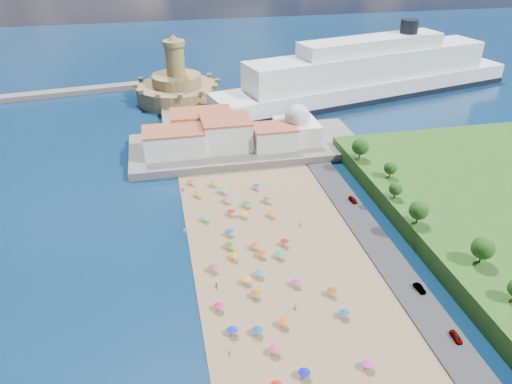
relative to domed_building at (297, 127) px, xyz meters
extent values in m
plane|color=#071938|center=(-30.00, -71.00, -8.97)|extent=(700.00, 700.00, 0.00)
cube|color=#59544C|center=(-20.00, 2.00, -7.47)|extent=(90.00, 36.00, 3.00)
cube|color=#59544C|center=(-42.00, 37.00, -7.77)|extent=(18.00, 70.00, 2.40)
cube|color=silver|center=(-48.00, -2.00, -1.47)|extent=(22.00, 14.00, 9.00)
cube|color=silver|center=(-28.00, 0.00, -0.47)|extent=(18.00, 16.00, 11.00)
cube|color=silver|center=(-10.00, -4.00, -1.97)|extent=(16.00, 12.00, 8.00)
cube|color=silver|center=(-36.00, 12.00, -0.97)|extent=(24.00, 14.00, 10.00)
cube|color=silver|center=(0.00, 0.00, -1.97)|extent=(16.00, 16.00, 8.00)
sphere|color=silver|center=(0.00, 0.00, 4.03)|extent=(10.00, 10.00, 10.00)
cylinder|color=silver|center=(0.00, 0.00, 7.83)|extent=(1.20, 1.20, 1.60)
cylinder|color=#A48A52|center=(-42.00, 67.00, -4.97)|extent=(40.00, 40.00, 8.00)
cylinder|color=#A48A52|center=(-42.00, 67.00, 1.53)|extent=(24.00, 24.00, 5.00)
cylinder|color=#A48A52|center=(-42.00, 67.00, 11.03)|extent=(9.00, 9.00, 14.00)
cylinder|color=#A48A52|center=(-42.00, 67.00, 19.23)|extent=(10.40, 10.40, 2.40)
cone|color=#A48A52|center=(-42.00, 67.00, 21.93)|extent=(6.00, 6.00, 3.00)
cube|color=black|center=(52.45, 53.84, -7.65)|extent=(165.98, 62.69, 2.65)
cube|color=white|center=(52.45, 53.84, -4.06)|extent=(164.92, 62.06, 9.83)
cube|color=white|center=(52.45, 53.84, 7.41)|extent=(132.04, 50.07, 13.11)
cube|color=white|center=(52.45, 53.84, 17.25)|extent=(77.92, 32.93, 6.56)
cylinder|color=black|center=(73.68, 59.00, 23.80)|extent=(8.74, 8.74, 6.56)
cylinder|color=gray|center=(-15.65, -87.01, -7.72)|extent=(0.07, 0.07, 2.00)
cone|color=#A03C0E|center=(-15.65, -87.01, -6.82)|extent=(2.50, 2.50, 0.60)
cylinder|color=gray|center=(-30.23, -47.59, -7.72)|extent=(0.07, 0.07, 2.00)
cone|color=orange|center=(-30.23, -47.59, -6.82)|extent=(2.50, 2.50, 0.60)
cylinder|color=gray|center=(-31.59, -76.49, -7.72)|extent=(0.07, 0.07, 2.00)
cone|color=#107B98|center=(-31.59, -76.49, -6.82)|extent=(2.50, 2.50, 0.60)
cylinder|color=gray|center=(-35.24, -78.44, -7.72)|extent=(0.07, 0.07, 2.00)
cone|color=orange|center=(-35.24, -78.44, -6.82)|extent=(2.50, 2.50, 0.60)
cylinder|color=gray|center=(-28.19, -41.47, -7.72)|extent=(0.07, 0.07, 2.00)
cone|color=#136D32|center=(-28.19, -41.47, -6.82)|extent=(2.50, 2.50, 0.60)
cylinder|color=gray|center=(-43.44, -86.52, -7.72)|extent=(0.07, 0.07, 2.00)
cone|color=#D8114E|center=(-43.44, -86.52, -6.82)|extent=(2.50, 2.50, 0.60)
cylinder|color=gray|center=(-24.39, -69.87, -7.72)|extent=(0.07, 0.07, 2.00)
cone|color=#0F8A6D|center=(-24.39, -69.87, -6.82)|extent=(2.50, 2.50, 0.60)
cylinder|color=gray|center=(-15.48, -94.85, -7.72)|extent=(0.07, 0.07, 2.00)
cone|color=#0E5184|center=(-15.48, -94.85, -6.82)|extent=(2.50, 2.50, 0.60)
cylinder|color=gray|center=(-33.78, -102.17, -7.72)|extent=(0.07, 0.07, 2.00)
cone|color=#CB2B58|center=(-33.78, -102.17, -6.82)|extent=(2.50, 2.50, 0.60)
cylinder|color=gray|center=(-36.05, -56.18, -7.72)|extent=(0.07, 0.07, 2.00)
cone|color=#0E38B6|center=(-36.05, -56.18, -6.82)|extent=(2.50, 2.50, 0.60)
cone|color=red|center=(-35.64, -111.26, -6.82)|extent=(2.50, 2.50, 0.60)
cylinder|color=gray|center=(-36.19, -96.03, -7.72)|extent=(0.07, 0.07, 2.00)
cone|color=navy|center=(-36.19, -96.03, -6.82)|extent=(2.50, 2.50, 0.60)
cylinder|color=gray|center=(-41.95, -47.41, -7.72)|extent=(0.07, 0.07, 2.00)
cone|color=#109384|center=(-41.95, -47.41, -6.82)|extent=(2.50, 2.50, 0.60)
cylinder|color=gray|center=(-23.23, -81.93, -7.72)|extent=(0.07, 0.07, 2.00)
cone|color=#B1266A|center=(-23.23, -81.93, -6.82)|extent=(2.50, 2.50, 0.60)
cylinder|color=gray|center=(-36.61, -25.61, -7.72)|extent=(0.07, 0.07, 2.00)
cone|color=#91760D|center=(-36.61, -25.61, -6.82)|extent=(2.50, 2.50, 0.60)
cylinder|color=gray|center=(-33.74, -45.51, -7.72)|extent=(0.07, 0.07, 2.00)
cone|color=#B90E12|center=(-33.74, -45.51, -6.82)|extent=(2.50, 2.50, 0.60)
cylinder|color=gray|center=(-22.84, -30.77, -7.72)|extent=(0.07, 0.07, 2.00)
cone|color=#0C47A1|center=(-22.84, -30.77, -6.82)|extent=(2.50, 2.50, 0.60)
cylinder|color=gray|center=(-21.69, -48.97, -7.72)|extent=(0.07, 0.07, 2.00)
cone|color=#D0640B|center=(-21.69, -48.97, -6.82)|extent=(2.50, 2.50, 0.60)
cylinder|color=gray|center=(-41.57, -94.89, -7.72)|extent=(0.07, 0.07, 2.00)
cone|color=#0C2BA0|center=(-41.57, -94.89, -6.82)|extent=(2.50, 2.50, 0.60)
cylinder|color=gray|center=(-43.88, -22.89, -7.72)|extent=(0.07, 0.07, 2.00)
cone|color=#F93F0B|center=(-43.88, -22.89, -6.82)|extent=(2.50, 2.50, 0.60)
cylinder|color=gray|center=(-30.11, -64.39, -7.72)|extent=(0.07, 0.07, 2.00)
cone|color=#CE4E09|center=(-30.11, -64.39, -6.82)|extent=(2.50, 2.50, 0.60)
cylinder|color=gray|center=(-33.89, -37.59, -7.72)|extent=(0.07, 0.07, 2.00)
cone|color=#C82A78|center=(-33.89, -37.59, -6.82)|extent=(2.50, 2.50, 0.60)
cylinder|color=gray|center=(-34.21, -31.31, -7.72)|extent=(0.07, 0.07, 2.00)
cone|color=#109A95|center=(-34.21, -31.31, -6.82)|extent=(2.50, 2.50, 0.60)
cylinder|color=gray|center=(-37.09, -62.64, -7.72)|extent=(0.07, 0.07, 2.00)
cone|color=#296D13|center=(-37.09, -62.64, -6.82)|extent=(2.50, 2.50, 0.60)
cylinder|color=gray|center=(-16.00, -109.89, -7.72)|extent=(0.07, 0.07, 2.00)
cone|color=#BA2798|center=(-16.00, -109.89, -6.82)|extent=(2.50, 2.50, 0.60)
cylinder|color=gray|center=(-34.05, -84.02, -7.72)|extent=(0.07, 0.07, 2.00)
cone|color=#904D0D|center=(-34.05, -84.02, -6.82)|extent=(2.50, 2.50, 0.60)
cylinder|color=gray|center=(-42.76, -71.84, -7.72)|extent=(0.07, 0.07, 2.00)
cone|color=#A52359|center=(-42.76, -71.84, -6.82)|extent=(2.50, 2.50, 0.60)
cylinder|color=gray|center=(-42.59, -31.97, -7.72)|extent=(0.07, 0.07, 2.00)
cone|color=#96780D|center=(-42.59, -31.97, -6.82)|extent=(2.50, 2.50, 0.60)
cylinder|color=gray|center=(-21.63, -64.45, -7.72)|extent=(0.07, 0.07, 2.00)
cone|color=maroon|center=(-21.63, -64.45, -6.82)|extent=(2.50, 2.50, 0.60)
cylinder|color=gray|center=(-29.40, -109.37, -7.72)|extent=(0.07, 0.07, 2.00)
cone|color=#0D10AA|center=(-29.40, -109.37, -6.82)|extent=(2.50, 2.50, 0.60)
cylinder|color=gray|center=(-29.94, -94.79, -7.72)|extent=(0.07, 0.07, 2.00)
cone|color=#D05110|center=(-29.94, -94.79, -6.82)|extent=(2.50, 2.50, 0.60)
cylinder|color=gray|center=(-21.31, -40.09, -7.72)|extent=(0.07, 0.07, 2.00)
cone|color=#187615|center=(-21.31, -40.09, -6.82)|extent=(2.50, 2.50, 0.60)
cylinder|color=gray|center=(-36.68, -67.92, -7.72)|extent=(0.07, 0.07, 2.00)
cone|color=orange|center=(-36.68, -67.92, -6.82)|extent=(2.50, 2.50, 0.60)
cylinder|color=gray|center=(-29.21, -68.49, -7.72)|extent=(0.07, 0.07, 2.00)
cone|color=#99440D|center=(-29.21, -68.49, -6.82)|extent=(2.50, 2.50, 0.60)
imported|color=tan|center=(-47.22, -27.74, -7.88)|extent=(1.06, 0.89, 1.69)
imported|color=tan|center=(-14.74, -55.94, -7.93)|extent=(1.49, 0.54, 1.59)
imported|color=tan|center=(-25.78, -89.91, -7.81)|extent=(1.06, 0.93, 1.82)
imported|color=tan|center=(-43.23, -100.53, -7.78)|extent=(0.80, 0.81, 1.88)
imported|color=tan|center=(-22.44, -30.44, -7.88)|extent=(0.90, 1.22, 1.70)
imported|color=tan|center=(-21.49, -66.82, -7.92)|extent=(0.68, 0.57, 1.60)
imported|color=tan|center=(-42.89, -78.64, -7.78)|extent=(1.17, 1.14, 1.90)
imported|color=tan|center=(-48.72, -52.65, -7.83)|extent=(1.32, 1.04, 1.79)
imported|color=gray|center=(6.00, -106.51, -7.63)|extent=(1.67, 3.86, 1.29)
imported|color=gray|center=(6.00, -45.79, -7.59)|extent=(2.10, 4.20, 1.37)
imported|color=gray|center=(6.00, -90.03, -7.64)|extent=(1.84, 4.01, 1.27)
cylinder|color=#382314|center=(21.78, -89.10, -1.38)|extent=(0.50, 0.50, 3.18)
sphere|color=#14380F|center=(21.78, -89.10, 1.48)|extent=(5.72, 5.72, 5.72)
cylinder|color=#382314|center=(15.18, -69.19, -1.46)|extent=(0.50, 0.50, 3.02)
sphere|color=#14380F|center=(15.18, -69.19, 1.25)|extent=(5.43, 5.43, 5.43)
cylinder|color=#382314|center=(15.31, -54.84, -1.82)|extent=(0.50, 0.50, 2.31)
sphere|color=#14380F|center=(15.31, -54.84, 0.26)|extent=(4.16, 4.16, 4.16)
cylinder|color=#382314|center=(19.75, -41.76, -1.78)|extent=(0.50, 0.50, 2.39)
sphere|color=#14380F|center=(19.75, -41.76, 0.38)|extent=(4.31, 4.31, 4.31)
cylinder|color=#382314|center=(15.45, -26.40, -1.32)|extent=(0.50, 0.50, 3.31)
sphere|color=#14380F|center=(15.45, -26.40, 1.65)|extent=(5.95, 5.95, 5.95)
camera|label=1|loc=(-53.10, -175.10, 73.32)|focal=35.00mm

